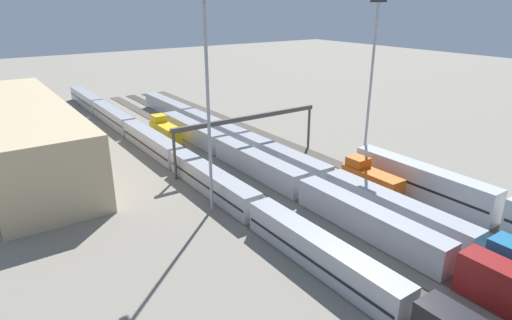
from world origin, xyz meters
The scene contains 17 objects.
ground_plane centered at (0.00, 0.00, 0.00)m, with size 400.00×400.00×0.00m, color gray.
track_bed_0 centered at (0.00, -12.50, 0.06)m, with size 140.00×2.80×0.12m, color #4C443D.
track_bed_1 centered at (0.00, -7.50, 0.06)m, with size 140.00×2.80×0.12m, color #3D3833.
track_bed_2 centered at (0.00, -2.50, 0.06)m, with size 140.00×2.80×0.12m, color #3D3833.
track_bed_3 centered at (0.00, 2.50, 0.06)m, with size 140.00×2.80×0.12m, color #4C443D.
track_bed_4 centered at (0.00, 7.50, 0.06)m, with size 140.00×2.80×0.12m, color #4C443D.
track_bed_5 centered at (0.00, 12.50, 0.06)m, with size 140.00×2.80×0.12m, color #4C443D.
train_on_track_3 centered at (-17.78, 2.50, 2.09)m, with size 90.60×3.00×4.40m.
train_on_track_4 centered at (19.82, 7.50, 2.16)m, with size 10.00×3.00×5.00m.
train_on_track_0 centered at (-40.55, -12.50, 2.61)m, with size 47.20×3.06×5.00m.
train_on_track_1 centered at (-23.13, -7.50, 2.16)m, with size 10.00×3.00×5.00m.
train_on_track_2 centered at (-6.01, -2.50, 2.08)m, with size 114.80×3.00×4.40m.
train_on_track_5 centered at (4.99, 12.50, 2.05)m, with size 139.00×3.06×4.40m.
light_mast_0 centered at (-13.94, -16.47, 18.31)m, with size 2.80×0.70×29.01m.
light_mast_1 centered at (-13.95, 15.10, 18.52)m, with size 2.80×0.70×29.39m.
signal_gantry centered at (-0.83, 0.00, 7.55)m, with size 0.70×30.00×8.80m.
maintenance_shed centered at (20.47, 33.62, 5.71)m, with size 55.32×14.08×11.41m, color tan.
Camera 1 is at (-62.59, 41.34, 27.84)m, focal length 30.00 mm.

